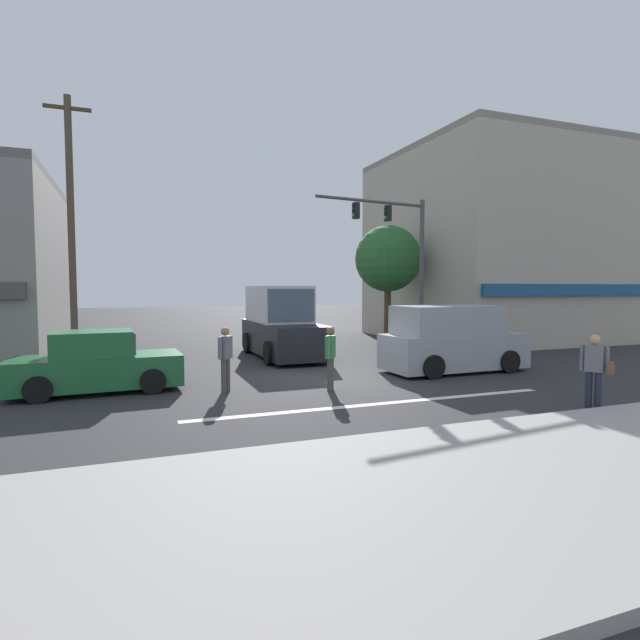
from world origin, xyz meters
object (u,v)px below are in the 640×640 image
Objects in this scene: traffic_light_mast at (402,250)px; box_truck_approaching_near at (281,325)px; utility_pole_near_left at (71,230)px; pedestrian_foreground_with_bag at (595,368)px; street_tree at (388,259)px; pedestrian_mid_crossing at (225,355)px; sedan_crossing_leftbound at (97,365)px; pedestrian_far_side at (330,354)px; van_crossing_rightbound at (452,340)px.

box_truck_approaching_near is (-4.59, 1.32, -2.92)m from traffic_light_mast.
utility_pole_near_left reaches higher than pedestrian_foreground_with_bag.
street_tree is 0.90× the size of traffic_light_mast.
pedestrian_mid_crossing is (3.99, -5.26, -3.60)m from utility_pole_near_left.
traffic_light_mast is at bearing -16.01° from box_truck_approaching_near.
pedestrian_far_side reaches higher than sedan_crossing_leftbound.
street_tree is 12.50m from pedestrian_mid_crossing.
sedan_crossing_leftbound is 6.02m from pedestrian_far_side.
pedestrian_foreground_with_bag is at bearing -98.42° from street_tree.
box_truck_approaching_near is at bearing 61.40° from pedestrian_mid_crossing.
traffic_light_mast is 9.98m from pedestrian_foreground_with_bag.
street_tree is 0.64× the size of utility_pole_near_left.
box_truck_approaching_near is at bearing 36.88° from sedan_crossing_leftbound.
street_tree is 1.34× the size of sedan_crossing_leftbound.
pedestrian_foreground_with_bag is at bearing -91.82° from van_crossing_rightbound.
traffic_light_mast reaches higher than sedan_crossing_leftbound.
utility_pole_near_left is 5.26× the size of pedestrian_far_side.
pedestrian_foreground_with_bag is (10.25, -6.01, 0.24)m from sedan_crossing_leftbound.
sedan_crossing_leftbound is 10.44m from van_crossing_rightbound.
pedestrian_foreground_with_bag and pedestrian_mid_crossing have the same top height.
pedestrian_far_side is at bearing -95.35° from box_truck_approaching_near.
traffic_light_mast reaches higher than pedestrian_mid_crossing.
pedestrian_foreground_with_bag is 6.09m from pedestrian_far_side.
pedestrian_far_side is (2.58, -0.83, 0.00)m from pedestrian_mid_crossing.
utility_pole_near_left is at bearing 137.73° from pedestrian_foreground_with_bag.
utility_pole_near_left reaches higher than street_tree.
utility_pole_near_left is 1.42× the size of traffic_light_mast.
pedestrian_far_side is (-4.57, 4.03, -0.00)m from pedestrian_foreground_with_bag.
pedestrian_foreground_with_bag is (-0.17, -5.43, -0.05)m from van_crossing_rightbound.
utility_pole_near_left is 12.74m from van_crossing_rightbound.
van_crossing_rightbound reaches higher than pedestrian_foreground_with_bag.
pedestrian_foreground_with_bag is 8.64m from pedestrian_mid_crossing.
sedan_crossing_leftbound is at bearing -143.12° from box_truck_approaching_near.
utility_pole_near_left reaches higher than pedestrian_mid_crossing.
van_crossing_rightbound is 2.78× the size of pedestrian_foreground_with_bag.
pedestrian_foreground_with_bag reaches higher than sedan_crossing_leftbound.
pedestrian_foreground_with_bag is at bearing -93.94° from traffic_light_mast.
utility_pole_near_left is 7.94m from box_truck_approaching_near.
utility_pole_near_left is 9.65m from pedestrian_far_side.
pedestrian_foreground_with_bag is at bearing -41.40° from pedestrian_far_side.
street_tree is 8.25m from van_crossing_rightbound.
utility_pole_near_left is at bearing 157.45° from van_crossing_rightbound.
traffic_light_mast is at bearing 30.35° from pedestrian_mid_crossing.
traffic_light_mast is at bearing -109.91° from street_tree.
street_tree is 3.35× the size of pedestrian_mid_crossing.
box_truck_approaching_near is 11.44m from pedestrian_foreground_with_bag.
traffic_light_mast is 1.11× the size of box_truck_approaching_near.
pedestrian_mid_crossing is at bearing -118.60° from box_truck_approaching_near.
pedestrian_mid_crossing is at bearing -20.32° from sedan_crossing_leftbound.
traffic_light_mast is 1.33× the size of van_crossing_rightbound.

